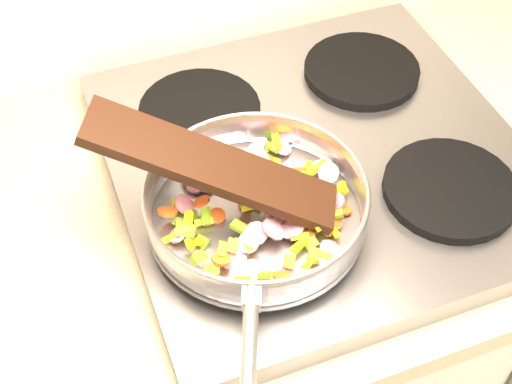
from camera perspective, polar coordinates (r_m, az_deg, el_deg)
name	(u,v)px	position (r m, az deg, el deg)	size (l,w,h in m)	color
cooktop	(317,161)	(1.08, 4.93, 2.48)	(0.60, 0.60, 0.04)	#939399
grate_fl	(265,245)	(0.94, 0.69, -4.28)	(0.19, 0.19, 0.02)	black
grate_fr	(450,189)	(1.04, 15.27, 0.23)	(0.19, 0.19, 0.02)	black
grate_bl	(200,111)	(1.12, -4.52, 6.49)	(0.19, 0.19, 0.02)	black
grate_br	(362,70)	(1.20, 8.45, 9.60)	(0.19, 0.19, 0.02)	black
saute_pan	(256,204)	(0.93, 0.00, -0.95)	(0.34, 0.48, 0.06)	#9E9EA5
vegetable_heap	(263,211)	(0.94, 0.55, -1.54)	(0.26, 0.26, 0.05)	yellow
wooden_spatula	(213,166)	(0.90, -3.45, 2.07)	(0.34, 0.08, 0.02)	black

